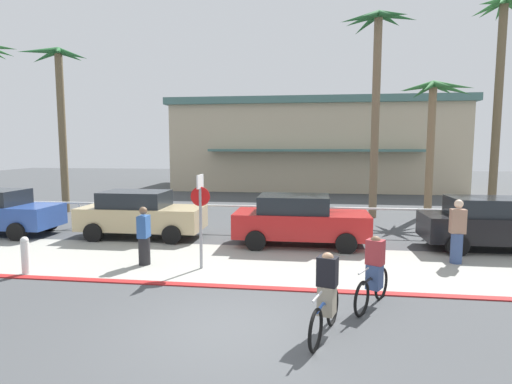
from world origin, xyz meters
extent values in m
plane|color=#424447|center=(0.00, 10.00, 0.00)|extent=(80.00, 80.00, 0.00)
cube|color=#9E9E93|center=(0.00, 4.20, 0.01)|extent=(44.00, 4.00, 0.02)
cube|color=maroon|center=(0.00, 2.20, 0.01)|extent=(44.00, 0.24, 0.03)
cube|color=#BCAD8E|center=(1.56, 27.57, 3.12)|extent=(20.80, 11.14, 6.23)
cube|color=#47706B|center=(1.56, 27.57, 6.48)|extent=(21.40, 11.74, 0.50)
cube|color=#47706B|center=(1.56, 21.50, 3.00)|extent=(14.56, 1.20, 0.16)
cylinder|color=white|center=(0.00, 8.50, 1.00)|extent=(24.99, 0.08, 0.08)
cylinder|color=white|center=(-10.22, 8.50, 0.50)|extent=(0.08, 0.08, 1.00)
cylinder|color=white|center=(-7.95, 8.50, 0.50)|extent=(0.08, 0.08, 1.00)
cylinder|color=white|center=(-5.68, 8.50, 0.50)|extent=(0.08, 0.08, 1.00)
cylinder|color=white|center=(-3.41, 8.50, 0.50)|extent=(0.08, 0.08, 1.00)
cylinder|color=white|center=(-1.14, 8.50, 0.50)|extent=(0.08, 0.08, 1.00)
cylinder|color=white|center=(1.14, 8.50, 0.50)|extent=(0.08, 0.08, 1.00)
cylinder|color=white|center=(3.41, 8.50, 0.50)|extent=(0.08, 0.08, 1.00)
cylinder|color=white|center=(5.68, 8.50, 0.50)|extent=(0.08, 0.08, 1.00)
cylinder|color=white|center=(7.95, 8.50, 0.50)|extent=(0.08, 0.08, 1.00)
cylinder|color=gray|center=(-1.52, 3.52, 1.10)|extent=(0.08, 0.08, 2.20)
cube|color=white|center=(-1.52, 3.52, 2.38)|extent=(0.04, 0.56, 0.36)
cylinder|color=red|center=(-1.52, 3.52, 1.98)|extent=(0.52, 0.03, 0.52)
cylinder|color=white|center=(-5.89, 2.44, 0.42)|extent=(0.20, 0.20, 0.85)
sphere|color=white|center=(-5.89, 2.44, 0.90)|extent=(0.20, 0.20, 0.20)
cylinder|color=brown|center=(-10.81, 12.06, 3.94)|extent=(0.36, 0.36, 7.89)
cone|color=#235B2D|center=(-10.07, 12.06, 7.67)|extent=(1.57, 0.32, 0.74)
cone|color=#235B2D|center=(-10.51, 12.59, 7.74)|extent=(0.92, 1.28, 0.61)
cone|color=#235B2D|center=(-11.15, 12.65, 7.64)|extent=(1.01, 1.43, 0.79)
cone|color=#235B2D|center=(-11.48, 12.06, 7.62)|extent=(1.45, 0.32, 0.82)
cone|color=#235B2D|center=(-11.28, 11.24, 7.69)|extent=(1.26, 1.85, 0.70)
cone|color=#235B2D|center=(-10.50, 11.53, 7.76)|extent=(0.93, 1.28, 0.57)
cylinder|color=#756047|center=(4.24, 12.48, 4.56)|extent=(0.36, 0.36, 9.11)
cone|color=#235B2D|center=(5.06, 12.48, 8.94)|extent=(1.71, 0.32, 0.65)
cone|color=#235B2D|center=(4.78, 12.94, 8.96)|extent=(1.34, 1.20, 0.63)
cone|color=#235B2D|center=(4.37, 13.26, 8.86)|extent=(0.61, 1.71, 0.81)
cone|color=#235B2D|center=(3.80, 13.23, 8.87)|extent=(1.18, 1.73, 0.79)
cone|color=#235B2D|center=(3.55, 12.73, 8.94)|extent=(1.54, 0.82, 0.66)
cone|color=#235B2D|center=(3.39, 12.17, 8.87)|extent=(1.88, 0.95, 0.79)
cone|color=#235B2D|center=(3.78, 11.70, 8.84)|extent=(1.23, 1.80, 0.85)
cone|color=#235B2D|center=(4.37, 11.70, 8.86)|extent=(0.61, 1.72, 0.80)
cone|color=#235B2D|center=(4.77, 12.03, 8.94)|extent=(1.33, 1.19, 0.65)
cylinder|color=#846B4C|center=(6.99, 13.62, 3.10)|extent=(0.36, 0.36, 6.19)
cone|color=#2D6B33|center=(7.84, 13.62, 5.93)|extent=(1.80, 0.32, 0.83)
cone|color=#2D6B33|center=(7.55, 14.09, 6.01)|extent=(1.38, 1.23, 0.68)
cone|color=#2D6B33|center=(7.11, 14.28, 5.94)|extent=(0.57, 1.49, 0.81)
cone|color=#2D6B33|center=(6.66, 14.19, 5.93)|extent=(0.99, 1.39, 0.81)
cone|color=#2D6B33|center=(6.34, 13.86, 6.06)|extent=(1.46, 0.79, 0.58)
cone|color=#2D6B33|center=(6.18, 13.33, 6.00)|extent=(1.78, 0.91, 0.69)
cone|color=#2D6B33|center=(6.63, 13.00, 5.97)|extent=(1.05, 1.49, 0.75)
cone|color=#2D6B33|center=(7.14, 12.78, 6.02)|extent=(0.62, 1.80, 0.66)
cone|color=#2D6B33|center=(7.69, 13.04, 6.01)|extent=(1.65, 1.46, 0.69)
cylinder|color=brown|center=(9.72, 13.27, 4.85)|extent=(0.36, 0.36, 9.71)
cone|color=#387F3D|center=(9.86, 14.02, 9.47)|extent=(0.59, 1.63, 0.79)
cone|color=#387F3D|center=(9.41, 13.82, 9.49)|extent=(0.96, 1.35, 0.73)
cone|color=#387F3D|center=(9.12, 13.49, 9.44)|extent=(1.44, 0.78, 0.84)
cone|color=#387F3D|center=(9.12, 13.05, 9.57)|extent=(1.39, 0.77, 0.60)
cone|color=#387F3D|center=(9.41, 12.74, 9.48)|extent=(0.95, 1.33, 0.75)
cylinder|color=black|center=(-8.76, 7.66, 0.33)|extent=(0.66, 0.22, 0.66)
cylinder|color=black|center=(-8.76, 5.86, 0.33)|extent=(0.66, 0.22, 0.66)
cube|color=tan|center=(-4.65, 7.01, 0.73)|extent=(4.40, 1.80, 0.80)
cube|color=#1E2328|center=(-4.90, 7.01, 1.41)|extent=(2.29, 1.58, 0.56)
cylinder|color=black|center=(-3.24, 7.91, 0.33)|extent=(0.66, 0.22, 0.66)
cylinder|color=black|center=(-3.24, 6.11, 0.33)|extent=(0.66, 0.22, 0.66)
cylinder|color=black|center=(-6.05, 7.91, 0.33)|extent=(0.66, 0.22, 0.66)
cylinder|color=black|center=(-6.05, 6.11, 0.33)|extent=(0.66, 0.22, 0.66)
cube|color=red|center=(1.08, 6.53, 0.73)|extent=(4.40, 1.80, 0.80)
cube|color=#1E2328|center=(0.83, 6.53, 1.41)|extent=(2.29, 1.58, 0.56)
cylinder|color=black|center=(2.49, 7.43, 0.33)|extent=(0.66, 0.22, 0.66)
cylinder|color=black|center=(2.49, 5.63, 0.33)|extent=(0.66, 0.22, 0.66)
cylinder|color=black|center=(-0.32, 7.43, 0.33)|extent=(0.66, 0.22, 0.66)
cylinder|color=black|center=(-0.32, 5.63, 0.33)|extent=(0.66, 0.22, 0.66)
cube|color=black|center=(7.20, 6.71, 0.73)|extent=(4.40, 1.80, 0.80)
cube|color=#1E2328|center=(6.95, 6.71, 1.41)|extent=(2.29, 1.58, 0.56)
cylinder|color=black|center=(5.79, 7.61, 0.33)|extent=(0.66, 0.22, 0.66)
cylinder|color=black|center=(5.79, 5.81, 0.33)|extent=(0.66, 0.22, 0.66)
torus|color=black|center=(1.51, -0.58, 0.33)|extent=(0.27, 0.71, 0.72)
torus|color=black|center=(1.83, 0.47, 0.33)|extent=(0.27, 0.71, 0.72)
cylinder|color=#2851A8|center=(1.73, 0.15, 0.48)|extent=(0.25, 0.67, 0.35)
cylinder|color=#2851A8|center=(1.58, -0.35, 0.62)|extent=(0.16, 0.38, 0.07)
cylinder|color=#2851A8|center=(1.70, 0.06, 0.55)|extent=(0.05, 0.05, 0.44)
cylinder|color=silver|center=(1.52, -0.53, 0.88)|extent=(0.18, 0.49, 0.04)
cube|color=gray|center=(1.70, 0.06, 0.61)|extent=(0.36, 0.39, 0.52)
cube|color=black|center=(1.70, 0.06, 1.13)|extent=(0.40, 0.35, 0.52)
sphere|color=#9E7556|center=(1.70, 0.06, 1.36)|extent=(0.22, 0.22, 0.22)
torus|color=black|center=(2.42, 0.95, 0.33)|extent=(0.40, 0.66, 0.72)
torus|color=black|center=(2.94, 1.91, 0.33)|extent=(0.40, 0.66, 0.72)
cylinder|color=black|center=(2.78, 1.62, 0.48)|extent=(0.37, 0.63, 0.35)
cylinder|color=black|center=(2.53, 1.16, 0.62)|extent=(0.23, 0.36, 0.07)
cylinder|color=black|center=(2.74, 1.54, 0.55)|extent=(0.05, 0.05, 0.44)
cylinder|color=silver|center=(2.44, 0.99, 0.88)|extent=(0.27, 0.46, 0.04)
cube|color=#384C7A|center=(2.74, 1.54, 0.61)|extent=(0.40, 0.41, 0.52)
cube|color=#A33338|center=(2.74, 1.54, 1.13)|extent=(0.42, 0.39, 0.52)
sphere|color=brown|center=(2.74, 1.54, 1.36)|extent=(0.22, 0.22, 0.22)
cylinder|color=#384C7A|center=(5.48, 4.97, 0.44)|extent=(0.33, 0.33, 0.88)
cube|color=#93705B|center=(5.48, 4.97, 1.22)|extent=(0.41, 0.27, 0.68)
sphere|color=beige|center=(5.48, 4.97, 1.71)|extent=(0.24, 0.24, 0.24)
cylinder|color=#232326|center=(-3.19, 3.66, 0.40)|extent=(0.33, 0.33, 0.79)
cube|color=#2D5699|center=(-3.19, 3.66, 1.10)|extent=(0.27, 0.41, 0.61)
sphere|color=brown|center=(-3.19, 3.66, 1.54)|extent=(0.22, 0.22, 0.22)
camera|label=1|loc=(1.40, -7.12, 3.33)|focal=29.12mm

